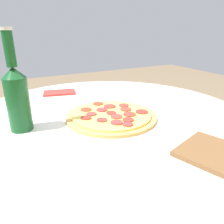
% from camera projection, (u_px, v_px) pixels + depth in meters
% --- Properties ---
extents(table, '(1.02, 1.02, 0.69)m').
position_uv_depth(table, '(108.00, 157.00, 0.83)').
color(table, silver).
rests_on(table, ground_plane).
extents(pizza, '(0.31, 0.31, 0.02)m').
position_uv_depth(pizza, '(112.00, 115.00, 0.74)').
color(pizza, tan).
rests_on(pizza, table).
extents(beer_bottle, '(0.07, 0.07, 0.29)m').
position_uv_depth(beer_bottle, '(17.00, 95.00, 0.62)').
color(beer_bottle, '#144C23').
rests_on(beer_bottle, table).
extents(napkin, '(0.16, 0.12, 0.01)m').
position_uv_depth(napkin, '(59.00, 93.00, 1.02)').
color(napkin, red).
rests_on(napkin, table).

